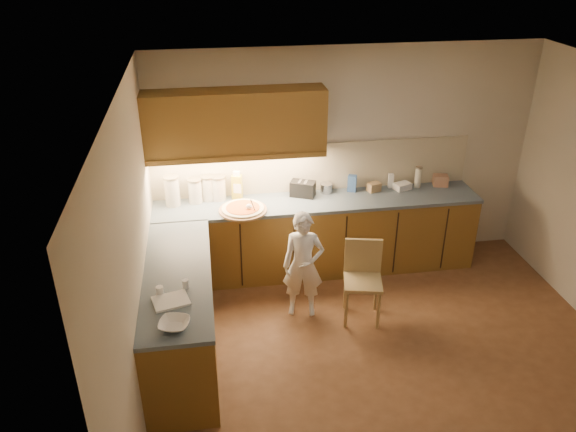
# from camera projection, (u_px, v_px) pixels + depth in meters

# --- Properties ---
(room) EXTENTS (4.54, 4.50, 2.62)m
(room) POSITION_uv_depth(u_px,v_px,m) (405.00, 202.00, 4.66)
(room) COLOR brown
(room) RESTS_ON ground
(l_counter) EXTENTS (3.77, 2.62, 0.92)m
(l_counter) POSITION_uv_depth(u_px,v_px,m) (276.00, 258.00, 6.19)
(l_counter) COLOR brown
(l_counter) RESTS_ON ground
(backsplash) EXTENTS (3.75, 0.02, 0.58)m
(backsplash) POSITION_uv_depth(u_px,v_px,m) (313.00, 167.00, 6.57)
(backsplash) COLOR #C2B796
(backsplash) RESTS_ON l_counter
(upper_cabinets) EXTENTS (1.95, 0.36, 0.73)m
(upper_cabinets) POSITION_uv_depth(u_px,v_px,m) (235.00, 123.00, 6.01)
(upper_cabinets) COLOR brown
(upper_cabinets) RESTS_ON ground
(pizza_on_board) EXTENTS (0.53, 0.53, 0.21)m
(pizza_on_board) POSITION_uv_depth(u_px,v_px,m) (243.00, 209.00, 6.18)
(pizza_on_board) COLOR tan
(pizza_on_board) RESTS_ON l_counter
(child) EXTENTS (0.48, 0.36, 1.18)m
(child) POSITION_uv_depth(u_px,v_px,m) (303.00, 265.00, 5.82)
(child) COLOR white
(child) RESTS_ON ground
(wooden_chair) EXTENTS (0.46, 0.46, 0.86)m
(wooden_chair) POSITION_uv_depth(u_px,v_px,m) (363.00, 275.00, 5.82)
(wooden_chair) COLOR tan
(wooden_chair) RESTS_ON ground
(mixing_bowl) EXTENTS (0.29, 0.29, 0.06)m
(mixing_bowl) POSITION_uv_depth(u_px,v_px,m) (174.00, 324.00, 4.38)
(mixing_bowl) COLOR white
(mixing_bowl) RESTS_ON l_counter
(canister_a) EXTENTS (0.18, 0.18, 0.35)m
(canister_a) POSITION_uv_depth(u_px,v_px,m) (172.00, 191.00, 6.25)
(canister_a) COLOR silver
(canister_a) RESTS_ON l_counter
(canister_b) EXTENTS (0.16, 0.16, 0.29)m
(canister_b) POSITION_uv_depth(u_px,v_px,m) (195.00, 191.00, 6.33)
(canister_b) COLOR silver
(canister_b) RESTS_ON l_counter
(canister_c) EXTENTS (0.16, 0.16, 0.30)m
(canister_c) POSITION_uv_depth(u_px,v_px,m) (208.00, 188.00, 6.38)
(canister_c) COLOR white
(canister_c) RESTS_ON l_counter
(canister_d) EXTENTS (0.18, 0.18, 0.29)m
(canister_d) POSITION_uv_depth(u_px,v_px,m) (218.00, 188.00, 6.40)
(canister_d) COLOR silver
(canister_d) RESTS_ON l_counter
(oil_jug) EXTENTS (0.13, 0.11, 0.34)m
(oil_jug) POSITION_uv_depth(u_px,v_px,m) (237.00, 186.00, 6.41)
(oil_jug) COLOR gold
(oil_jug) RESTS_ON l_counter
(toaster) EXTENTS (0.32, 0.26, 0.18)m
(toaster) POSITION_uv_depth(u_px,v_px,m) (303.00, 189.00, 6.51)
(toaster) COLOR black
(toaster) RESTS_ON l_counter
(steel_pot) EXTENTS (0.15, 0.15, 0.12)m
(steel_pot) POSITION_uv_depth(u_px,v_px,m) (326.00, 188.00, 6.61)
(steel_pot) COLOR #A5A5AA
(steel_pot) RESTS_ON l_counter
(blue_box) EXTENTS (0.12, 0.10, 0.20)m
(blue_box) POSITION_uv_depth(u_px,v_px,m) (352.00, 183.00, 6.62)
(blue_box) COLOR #325898
(blue_box) RESTS_ON l_counter
(card_box_a) EXTENTS (0.17, 0.14, 0.10)m
(card_box_a) POSITION_uv_depth(u_px,v_px,m) (374.00, 187.00, 6.64)
(card_box_a) COLOR tan
(card_box_a) RESTS_ON l_counter
(white_bottle) EXTENTS (0.06, 0.06, 0.17)m
(white_bottle) POSITION_uv_depth(u_px,v_px,m) (391.00, 181.00, 6.72)
(white_bottle) COLOR white
(white_bottle) RESTS_ON l_counter
(flat_pack) EXTENTS (0.23, 0.19, 0.08)m
(flat_pack) POSITION_uv_depth(u_px,v_px,m) (402.00, 186.00, 6.70)
(flat_pack) COLOR white
(flat_pack) RESTS_ON l_counter
(tall_jar) EXTENTS (0.08, 0.08, 0.26)m
(tall_jar) POSITION_uv_depth(u_px,v_px,m) (418.00, 177.00, 6.71)
(tall_jar) COLOR white
(tall_jar) RESTS_ON l_counter
(card_box_b) EXTENTS (0.20, 0.17, 0.13)m
(card_box_b) POSITION_uv_depth(u_px,v_px,m) (440.00, 180.00, 6.78)
(card_box_b) COLOR tan
(card_box_b) RESTS_ON l_counter
(dough_cloth) EXTENTS (0.34, 0.29, 0.02)m
(dough_cloth) POSITION_uv_depth(u_px,v_px,m) (171.00, 301.00, 4.68)
(dough_cloth) COLOR white
(dough_cloth) RESTS_ON l_counter
(spice_jar_a) EXTENTS (0.08, 0.08, 0.08)m
(spice_jar_a) POSITION_uv_depth(u_px,v_px,m) (160.00, 291.00, 4.76)
(spice_jar_a) COLOR white
(spice_jar_a) RESTS_ON l_counter
(spice_jar_b) EXTENTS (0.06, 0.06, 0.07)m
(spice_jar_b) POSITION_uv_depth(u_px,v_px,m) (186.00, 284.00, 4.86)
(spice_jar_b) COLOR white
(spice_jar_b) RESTS_ON l_counter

